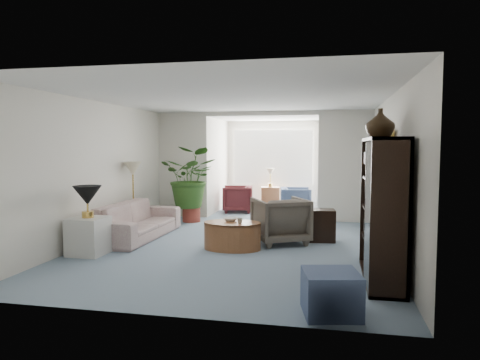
% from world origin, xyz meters
% --- Properties ---
extents(floor, '(6.00, 6.00, 0.00)m').
position_xyz_m(floor, '(0.00, 0.00, 0.00)').
color(floor, '#859CB0').
rests_on(floor, ground).
extents(sunroom_floor, '(2.60, 2.60, 0.00)m').
position_xyz_m(sunroom_floor, '(0.00, 4.10, 0.00)').
color(sunroom_floor, '#859CB0').
rests_on(sunroom_floor, ground).
extents(back_pier_left, '(1.20, 0.12, 2.50)m').
position_xyz_m(back_pier_left, '(-1.90, 3.00, 1.25)').
color(back_pier_left, white).
rests_on(back_pier_left, ground).
extents(back_pier_right, '(1.20, 0.12, 2.50)m').
position_xyz_m(back_pier_right, '(1.90, 3.00, 1.25)').
color(back_pier_right, white).
rests_on(back_pier_right, ground).
extents(back_header, '(2.60, 0.12, 0.10)m').
position_xyz_m(back_header, '(0.00, 3.00, 2.45)').
color(back_header, white).
rests_on(back_header, back_pier_left).
extents(window_pane, '(2.20, 0.02, 1.50)m').
position_xyz_m(window_pane, '(0.00, 5.18, 1.40)').
color(window_pane, white).
extents(window_blinds, '(2.20, 0.02, 1.50)m').
position_xyz_m(window_blinds, '(0.00, 5.15, 1.40)').
color(window_blinds, white).
extents(framed_picture, '(0.04, 0.50, 0.40)m').
position_xyz_m(framed_picture, '(2.46, -0.10, 1.70)').
color(framed_picture, beige).
extents(sofa, '(0.92, 2.25, 0.65)m').
position_xyz_m(sofa, '(-1.93, 0.49, 0.33)').
color(sofa, beige).
rests_on(sofa, ground).
extents(end_table, '(0.55, 0.55, 0.59)m').
position_xyz_m(end_table, '(-2.13, -0.86, 0.29)').
color(end_table, silver).
rests_on(end_table, ground).
extents(table_lamp, '(0.44, 0.44, 0.30)m').
position_xyz_m(table_lamp, '(-2.13, -0.86, 0.94)').
color(table_lamp, black).
rests_on(table_lamp, end_table).
extents(floor_lamp, '(0.36, 0.36, 0.28)m').
position_xyz_m(floor_lamp, '(-2.32, 1.16, 1.25)').
color(floor_lamp, '#FAF1C7').
rests_on(floor_lamp, ground).
extents(coffee_table, '(1.10, 1.10, 0.45)m').
position_xyz_m(coffee_table, '(0.00, -0.04, 0.23)').
color(coffee_table, brown).
rests_on(coffee_table, ground).
extents(coffee_bowl, '(0.27, 0.27, 0.06)m').
position_xyz_m(coffee_bowl, '(-0.05, 0.06, 0.48)').
color(coffee_bowl, silver).
rests_on(coffee_bowl, coffee_table).
extents(coffee_cup, '(0.11, 0.11, 0.09)m').
position_xyz_m(coffee_cup, '(0.15, -0.14, 0.49)').
color(coffee_cup, '#B7B0A0').
rests_on(coffee_cup, coffee_table).
extents(wingback_chair, '(1.17, 1.18, 0.80)m').
position_xyz_m(wingback_chair, '(0.73, 0.58, 0.40)').
color(wingback_chair, '#665C51').
rests_on(wingback_chair, ground).
extents(side_table_dark, '(0.52, 0.44, 0.57)m').
position_xyz_m(side_table_dark, '(1.43, 0.88, 0.29)').
color(side_table_dark, black).
rests_on(side_table_dark, ground).
extents(entertainment_cabinet, '(0.43, 1.63, 1.81)m').
position_xyz_m(entertainment_cabinet, '(2.23, -1.28, 0.90)').
color(entertainment_cabinet, black).
rests_on(entertainment_cabinet, ground).
extents(cabinet_urn, '(0.39, 0.39, 0.40)m').
position_xyz_m(cabinet_urn, '(2.23, -0.78, 2.01)').
color(cabinet_urn, black).
rests_on(cabinet_urn, entertainment_cabinet).
extents(ottoman, '(0.65, 0.65, 0.44)m').
position_xyz_m(ottoman, '(1.60, -2.61, 0.22)').
color(ottoman, '#4A5E80').
rests_on(ottoman, ground).
extents(plant_pot, '(0.40, 0.40, 0.32)m').
position_xyz_m(plant_pot, '(-1.48, 2.37, 0.16)').
color(plant_pot, maroon).
rests_on(plant_pot, ground).
extents(house_plant, '(1.23, 1.07, 1.37)m').
position_xyz_m(house_plant, '(-1.48, 2.37, 1.00)').
color(house_plant, '#2D561D').
rests_on(house_plant, plant_pot).
extents(sunroom_chair_blue, '(0.84, 0.82, 0.67)m').
position_xyz_m(sunroom_chair_blue, '(0.73, 3.99, 0.34)').
color(sunroom_chair_blue, '#4A5E80').
rests_on(sunroom_chair_blue, ground).
extents(sunroom_chair_maroon, '(0.86, 0.84, 0.69)m').
position_xyz_m(sunroom_chair_maroon, '(-0.77, 3.99, 0.34)').
color(sunroom_chair_maroon, '#501B1E').
rests_on(sunroom_chair_maroon, ground).
extents(sunroom_table, '(0.54, 0.45, 0.60)m').
position_xyz_m(sunroom_table, '(-0.02, 4.74, 0.30)').
color(sunroom_table, brown).
rests_on(sunroom_table, ground).
extents(shelf_clutter, '(0.30, 1.17, 1.06)m').
position_xyz_m(shelf_clutter, '(2.18, -1.34, 1.09)').
color(shelf_clutter, black).
rests_on(shelf_clutter, entertainment_cabinet).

